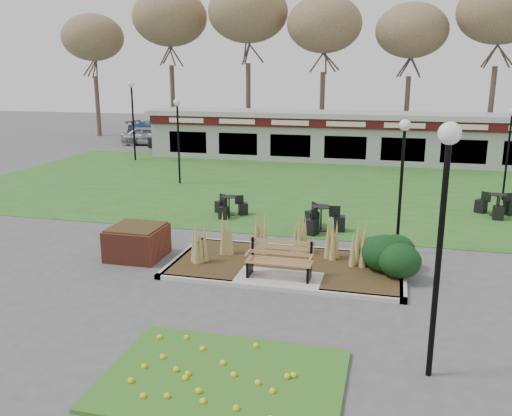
% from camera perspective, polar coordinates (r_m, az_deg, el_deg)
% --- Properties ---
extents(ground, '(100.00, 100.00, 0.00)m').
position_cam_1_polar(ground, '(14.01, 2.30, -8.00)').
color(ground, '#515154').
rests_on(ground, ground).
extents(lawn, '(34.00, 16.00, 0.02)m').
position_cam_1_polar(lawn, '(25.39, 7.95, 2.13)').
color(lawn, '#2D621F').
rests_on(lawn, ground).
extents(flower_bed, '(4.20, 3.00, 0.16)m').
position_cam_1_polar(flower_bed, '(10.00, -3.45, -17.39)').
color(flower_bed, '#326E1F').
rests_on(flower_bed, ground).
extents(planting_bed, '(6.75, 3.40, 1.27)m').
position_cam_1_polar(planting_bed, '(14.95, 8.21, -5.18)').
color(planting_bed, '#312613').
rests_on(planting_bed, ground).
extents(park_bench, '(1.70, 0.66, 0.93)m').
position_cam_1_polar(park_bench, '(14.03, 2.54, -5.40)').
color(park_bench, '#9E6E47').
rests_on(park_bench, ground).
extents(brick_planter, '(1.50, 1.50, 0.95)m').
position_cam_1_polar(brick_planter, '(16.14, -12.41, -3.48)').
color(brick_planter, brown).
rests_on(brick_planter, ground).
extents(food_pavilion, '(24.60, 3.40, 2.90)m').
position_cam_1_polar(food_pavilion, '(32.98, 9.62, 7.45)').
color(food_pavilion, '#999A9C').
rests_on(food_pavilion, ground).
extents(tree_backdrop, '(47.24, 5.24, 10.36)m').
position_cam_1_polar(tree_backdrop, '(40.88, 11.06, 18.36)').
color(tree_backdrop, '#47382B').
rests_on(tree_backdrop, ground).
extents(lamp_post_near_left, '(0.38, 0.38, 4.53)m').
position_cam_1_polar(lamp_post_near_left, '(9.45, 19.19, 1.15)').
color(lamp_post_near_left, black).
rests_on(lamp_post_near_left, ground).
extents(lamp_post_mid_left, '(0.33, 0.33, 4.02)m').
position_cam_1_polar(lamp_post_mid_left, '(25.92, -8.24, 8.91)').
color(lamp_post_mid_left, black).
rests_on(lamp_post_mid_left, ground).
extents(lamp_post_mid_right, '(0.33, 0.33, 3.98)m').
position_cam_1_polar(lamp_post_mid_right, '(16.07, 15.20, 5.17)').
color(lamp_post_mid_right, black).
rests_on(lamp_post_mid_right, ground).
extents(lamp_post_far_right, '(0.32, 0.32, 3.82)m').
position_cam_1_polar(lamp_post_far_right, '(24.57, 25.16, 7.07)').
color(lamp_post_far_right, black).
rests_on(lamp_post_far_right, ground).
extents(lamp_post_far_left, '(0.39, 0.39, 4.70)m').
position_cam_1_polar(lamp_post_far_left, '(33.35, -12.90, 10.73)').
color(lamp_post_far_left, black).
rests_on(lamp_post_far_left, ground).
extents(bistro_set_a, '(1.46, 1.58, 0.84)m').
position_cam_1_polar(bistro_set_a, '(18.52, 6.84, -1.50)').
color(bistro_set_a, black).
rests_on(bistro_set_a, ground).
extents(bistro_set_b, '(1.36, 1.23, 0.73)m').
position_cam_1_polar(bistro_set_b, '(20.33, -2.84, -0.09)').
color(bistro_set_b, black).
rests_on(bistro_set_b, ground).
extents(bistro_set_c, '(1.53, 1.36, 0.81)m').
position_cam_1_polar(bistro_set_c, '(22.17, 23.98, -0.04)').
color(bistro_set_c, black).
rests_on(bistro_set_c, ground).
extents(car_silver, '(4.16, 2.15, 1.35)m').
position_cam_1_polar(car_silver, '(40.35, -11.16, 7.47)').
color(car_silver, '#A1A1A5').
rests_on(car_silver, ground).
extents(car_black, '(3.95, 1.95, 1.24)m').
position_cam_1_polar(car_black, '(36.80, -8.39, 6.86)').
color(car_black, black).
rests_on(car_black, ground).
extents(car_blue, '(5.05, 2.78, 1.39)m').
position_cam_1_polar(car_blue, '(43.91, -10.47, 8.06)').
color(car_blue, navy).
rests_on(car_blue, ground).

